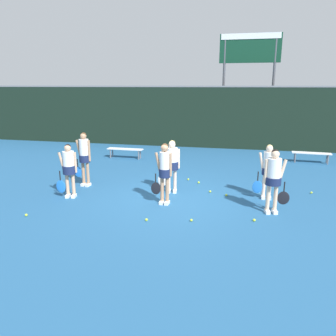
{
  "coord_description": "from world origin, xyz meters",
  "views": [
    {
      "loc": [
        1.99,
        -9.17,
        3.32
      ],
      "look_at": [
        -0.04,
        -0.02,
        0.93
      ],
      "focal_mm": 35.0,
      "sensor_mm": 36.0,
      "label": 1
    }
  ],
  "objects_px": {
    "bench_courtside": "(125,150)",
    "tennis_ball_1": "(26,215)",
    "player_0": "(69,167)",
    "player_5": "(268,168)",
    "player_2": "(274,176)",
    "tennis_ball_6": "(210,191)",
    "tennis_ball_3": "(191,220)",
    "tennis_ball_4": "(254,220)",
    "bench_far": "(311,154)",
    "scoreboard": "(249,60)",
    "tennis_ball_9": "(188,179)",
    "player_1": "(164,169)",
    "tennis_ball_8": "(199,182)",
    "tennis_ball_7": "(258,191)",
    "tennis_ball_2": "(311,193)",
    "player_4": "(172,162)",
    "player_3": "(84,155)",
    "tennis_ball_5": "(226,195)",
    "tennis_ball_0": "(146,220)"
  },
  "relations": [
    {
      "from": "tennis_ball_1",
      "to": "tennis_ball_0",
      "type": "bearing_deg",
      "value": 7.01
    },
    {
      "from": "scoreboard",
      "to": "tennis_ball_1",
      "type": "relative_size",
      "value": 86.09
    },
    {
      "from": "scoreboard",
      "to": "tennis_ball_1",
      "type": "xyz_separation_m",
      "value": [
        -5.59,
        -11.84,
        -4.53
      ]
    },
    {
      "from": "tennis_ball_3",
      "to": "tennis_ball_6",
      "type": "bearing_deg",
      "value": 84.09
    },
    {
      "from": "tennis_ball_4",
      "to": "bench_far",
      "type": "bearing_deg",
      "value": 69.7
    },
    {
      "from": "tennis_ball_3",
      "to": "tennis_ball_4",
      "type": "xyz_separation_m",
      "value": [
        1.54,
        0.34,
        0.0
      ]
    },
    {
      "from": "tennis_ball_4",
      "to": "tennis_ball_6",
      "type": "height_order",
      "value": "tennis_ball_4"
    },
    {
      "from": "tennis_ball_0",
      "to": "tennis_ball_9",
      "type": "xyz_separation_m",
      "value": [
        0.45,
        3.79,
        -0.0
      ]
    },
    {
      "from": "scoreboard",
      "to": "player_2",
      "type": "height_order",
      "value": "scoreboard"
    },
    {
      "from": "tennis_ball_3",
      "to": "tennis_ball_9",
      "type": "relative_size",
      "value": 1.01
    },
    {
      "from": "player_3",
      "to": "tennis_ball_2",
      "type": "bearing_deg",
      "value": 11.59
    },
    {
      "from": "player_3",
      "to": "tennis_ball_6",
      "type": "bearing_deg",
      "value": 8.1
    },
    {
      "from": "tennis_ball_1",
      "to": "tennis_ball_3",
      "type": "xyz_separation_m",
      "value": [
        4.24,
        0.6,
        -0.0
      ]
    },
    {
      "from": "tennis_ball_9",
      "to": "player_1",
      "type": "bearing_deg",
      "value": -96.63
    },
    {
      "from": "player_2",
      "to": "tennis_ball_6",
      "type": "bearing_deg",
      "value": 130.9
    },
    {
      "from": "player_4",
      "to": "tennis_ball_1",
      "type": "xyz_separation_m",
      "value": [
        -3.29,
        -2.74,
        -0.95
      ]
    },
    {
      "from": "player_5",
      "to": "tennis_ball_0",
      "type": "distance_m",
      "value": 3.96
    },
    {
      "from": "player_0",
      "to": "player_5",
      "type": "height_order",
      "value": "player_5"
    },
    {
      "from": "tennis_ball_8",
      "to": "tennis_ball_7",
      "type": "bearing_deg",
      "value": -14.68
    },
    {
      "from": "tennis_ball_1",
      "to": "tennis_ball_2",
      "type": "height_order",
      "value": "tennis_ball_1"
    },
    {
      "from": "tennis_ball_7",
      "to": "tennis_ball_9",
      "type": "relative_size",
      "value": 1.06
    },
    {
      "from": "player_3",
      "to": "player_2",
      "type": "bearing_deg",
      "value": -5.5
    },
    {
      "from": "bench_courtside",
      "to": "bench_far",
      "type": "xyz_separation_m",
      "value": [
        8.22,
        0.88,
        0.0
      ]
    },
    {
      "from": "player_3",
      "to": "tennis_ball_4",
      "type": "bearing_deg",
      "value": -13.08
    },
    {
      "from": "player_5",
      "to": "tennis_ball_3",
      "type": "distance_m",
      "value": 3.04
    },
    {
      "from": "player_3",
      "to": "tennis_ball_8",
      "type": "bearing_deg",
      "value": 21.84
    },
    {
      "from": "player_4",
      "to": "player_2",
      "type": "bearing_deg",
      "value": -28.23
    },
    {
      "from": "bench_far",
      "to": "tennis_ball_9",
      "type": "distance_m",
      "value": 6.14
    },
    {
      "from": "tennis_ball_7",
      "to": "tennis_ball_1",
      "type": "bearing_deg",
      "value": -150.66
    },
    {
      "from": "player_4",
      "to": "tennis_ball_6",
      "type": "xyz_separation_m",
      "value": [
        1.2,
        0.23,
        -0.95
      ]
    },
    {
      "from": "scoreboard",
      "to": "tennis_ball_2",
      "type": "height_order",
      "value": "scoreboard"
    },
    {
      "from": "bench_courtside",
      "to": "player_1",
      "type": "distance_m",
      "value": 6.31
    },
    {
      "from": "tennis_ball_1",
      "to": "tennis_ball_3",
      "type": "relative_size",
      "value": 1.05
    },
    {
      "from": "player_1",
      "to": "tennis_ball_7",
      "type": "xyz_separation_m",
      "value": [
        2.66,
        1.67,
        -0.99
      ]
    },
    {
      "from": "tennis_ball_6",
      "to": "tennis_ball_1",
      "type": "bearing_deg",
      "value": -146.49
    },
    {
      "from": "tennis_ball_8",
      "to": "tennis_ball_5",
      "type": "bearing_deg",
      "value": -48.72
    },
    {
      "from": "tennis_ball_5",
      "to": "player_2",
      "type": "bearing_deg",
      "value": -42.06
    },
    {
      "from": "player_1",
      "to": "tennis_ball_9",
      "type": "xyz_separation_m",
      "value": [
        0.29,
        2.5,
        -1.0
      ]
    },
    {
      "from": "player_4",
      "to": "tennis_ball_7",
      "type": "distance_m",
      "value": 2.9
    },
    {
      "from": "player_0",
      "to": "player_1",
      "type": "height_order",
      "value": "player_1"
    },
    {
      "from": "tennis_ball_1",
      "to": "scoreboard",
      "type": "bearing_deg",
      "value": 64.73
    },
    {
      "from": "player_5",
      "to": "player_0",
      "type": "bearing_deg",
      "value": -170.74
    },
    {
      "from": "tennis_ball_6",
      "to": "bench_far",
      "type": "bearing_deg",
      "value": 52.18
    },
    {
      "from": "bench_courtside",
      "to": "tennis_ball_1",
      "type": "distance_m",
      "value": 7.13
    },
    {
      "from": "bench_courtside",
      "to": "bench_far",
      "type": "relative_size",
      "value": 1.04
    },
    {
      "from": "tennis_ball_6",
      "to": "tennis_ball_9",
      "type": "bearing_deg",
      "value": 126.54
    },
    {
      "from": "tennis_ball_1",
      "to": "tennis_ball_7",
      "type": "height_order",
      "value": "same"
    },
    {
      "from": "tennis_ball_1",
      "to": "player_4",
      "type": "bearing_deg",
      "value": 39.79
    },
    {
      "from": "player_0",
      "to": "player_3",
      "type": "xyz_separation_m",
      "value": [
        -0.07,
        1.17,
        0.12
      ]
    },
    {
      "from": "bench_far",
      "to": "tennis_ball_3",
      "type": "bearing_deg",
      "value": -115.55
    }
  ]
}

